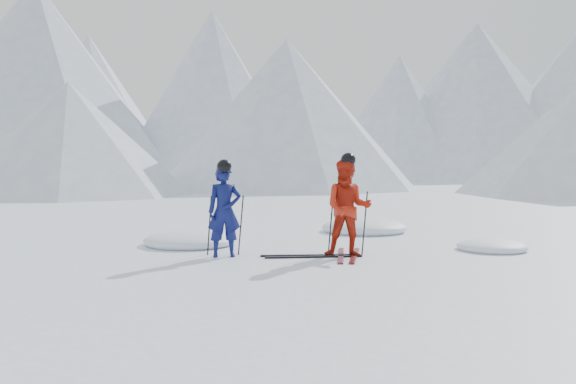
{
  "coord_description": "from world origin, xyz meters",
  "views": [
    {
      "loc": [
        -0.97,
        -10.84,
        1.7
      ],
      "look_at": [
        -1.87,
        0.5,
        1.1
      ],
      "focal_mm": 38.0,
      "sensor_mm": 36.0,
      "label": 1
    }
  ],
  "objects": [
    {
      "name": "pole_red_right",
      "position": [
        -0.46,
        0.01,
        0.57
      ],
      "size": [
        0.12,
        0.08,
        1.14
      ],
      "primitive_type": "cylinder",
      "rotation": [
        -0.05,
        0.08,
        0.0
      ],
      "color": "black",
      "rests_on": "ground"
    },
    {
      "name": "mountain_range",
      "position": [
        5.71,
        35.31,
        6.72
      ],
      "size": [
        106.15,
        62.94,
        15.53
      ],
      "color": "#B2BCD1",
      "rests_on": "ground"
    },
    {
      "name": "pole_red_left",
      "position": [
        -1.06,
        0.11,
        0.57
      ],
      "size": [
        0.12,
        0.09,
        1.14
      ],
      "primitive_type": "cylinder",
      "rotation": [
        0.06,
        0.08,
        0.0
      ],
      "color": "black",
      "rests_on": "ground"
    },
    {
      "name": "skier_blue",
      "position": [
        -2.92,
        -0.34,
        0.8
      ],
      "size": [
        0.67,
        0.54,
        1.6
      ],
      "primitive_type": "imported",
      "rotation": [
        0.0,
        0.0,
        0.3
      ],
      "color": "#0C124C",
      "rests_on": "ground"
    },
    {
      "name": "ski_loose_b",
      "position": [
        -1.36,
        -0.32,
        0.01
      ],
      "size": [
        1.69,
        0.41,
        0.03
      ],
      "primitive_type": "cube",
      "rotation": [
        0.0,
        0.0,
        1.76
      ],
      "color": "black",
      "rests_on": "ground"
    },
    {
      "name": "ski_loose_a",
      "position": [
        -1.46,
        -0.17,
        0.01
      ],
      "size": [
        1.69,
        0.35,
        0.03
      ],
      "primitive_type": "cube",
      "rotation": [
        0.0,
        0.0,
        1.73
      ],
      "color": "black",
      "rests_on": "ground"
    },
    {
      "name": "ski_worn_right",
      "position": [
        -0.64,
        -0.14,
        0.01
      ],
      "size": [
        0.23,
        1.7,
        0.03
      ],
      "primitive_type": "cube",
      "rotation": [
        0.0,
        0.0,
        -0.08
      ],
      "color": "black",
      "rests_on": "ground"
    },
    {
      "name": "ski_worn_left",
      "position": [
        -0.88,
        -0.14,
        0.01
      ],
      "size": [
        0.12,
        1.7,
        0.03
      ],
      "primitive_type": "cube",
      "rotation": [
        0.0,
        0.0,
        -0.02
      ],
      "color": "black",
      "rests_on": "ground"
    },
    {
      "name": "pole_blue_right",
      "position": [
        -2.67,
        -0.09,
        0.53
      ],
      "size": [
        0.11,
        0.07,
        1.07
      ],
      "primitive_type": "cylinder",
      "rotation": [
        -0.04,
        0.08,
        0.0
      ],
      "color": "black",
      "rests_on": "ground"
    },
    {
      "name": "pole_blue_left",
      "position": [
        -3.22,
        -0.19,
        0.53
      ],
      "size": [
        0.11,
        0.08,
        1.07
      ],
      "primitive_type": "cylinder",
      "rotation": [
        0.05,
        0.08,
        0.0
      ],
      "color": "black",
      "rests_on": "ground"
    },
    {
      "name": "skier_red",
      "position": [
        -0.76,
        -0.14,
        0.86
      ],
      "size": [
        0.87,
        0.69,
        1.72
      ],
      "primitive_type": "imported",
      "rotation": [
        0.0,
        0.0,
        -0.05
      ],
      "color": "#B5200E",
      "rests_on": "ground"
    },
    {
      "name": "ground",
      "position": [
        0.0,
        0.0,
        0.0
      ],
      "size": [
        160.0,
        160.0,
        0.0
      ],
      "primitive_type": "plane",
      "color": "white",
      "rests_on": "ground"
    },
    {
      "name": "snow_lumps",
      "position": [
        -1.37,
        2.28,
        0.0
      ],
      "size": [
        7.43,
        4.44,
        0.44
      ],
      "color": "white",
      "rests_on": "ground"
    }
  ]
}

